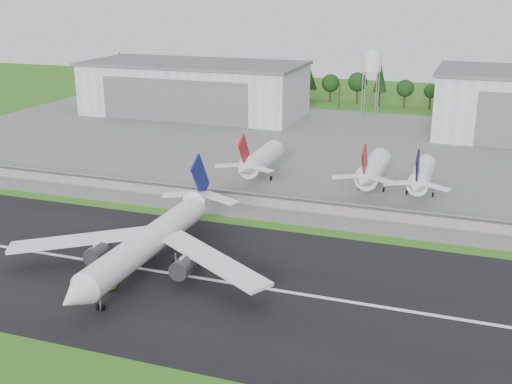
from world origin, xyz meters
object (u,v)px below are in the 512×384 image
at_px(ground_vehicle, 105,284).
at_px(parked_jet_navy, 421,176).
at_px(parked_jet_red_a, 258,160).
at_px(main_airliner, 147,249).
at_px(parked_jet_red_b, 371,171).

height_order(ground_vehicle, parked_jet_navy, parked_jet_navy).
height_order(ground_vehicle, parked_jet_red_a, parked_jet_red_a).
xyz_separation_m(ground_vehicle, parked_jet_red_a, (4.25, 76.32, 5.52)).
distance_m(main_airliner, parked_jet_navy, 81.65).
bearing_deg(parked_jet_red_a, parked_jet_red_b, 0.02).
xyz_separation_m(main_airliner, parked_jet_red_a, (0.04, 67.02, 1.42)).
height_order(ground_vehicle, parked_jet_red_b, parked_jet_red_b).
xyz_separation_m(main_airliner, parked_jet_red_b, (33.30, 67.03, 1.50)).
height_order(main_airliner, ground_vehicle, main_airliner).
relative_size(main_airliner, parked_jet_red_a, 1.89).
xyz_separation_m(ground_vehicle, parked_jet_navy, (50.91, 76.28, 5.23)).
height_order(main_airliner, parked_jet_navy, main_airliner).
relative_size(ground_vehicle, parked_jet_red_a, 0.16).
distance_m(main_airliner, parked_jet_red_b, 74.86).
bearing_deg(main_airliner, ground_vehicle, 65.81).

